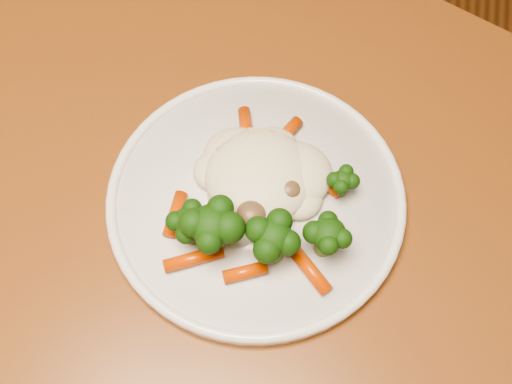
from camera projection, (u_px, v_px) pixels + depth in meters
dining_table at (221, 269)px, 0.68m from camera, size 1.31×1.12×0.75m
plate at (256, 199)px, 0.59m from camera, size 0.27×0.27×0.01m
meal at (256, 199)px, 0.56m from camera, size 0.17×0.18×0.05m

